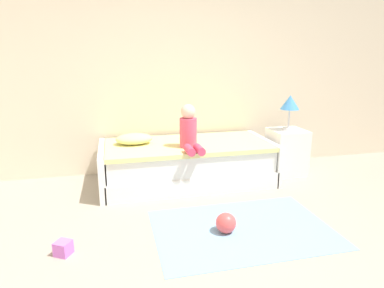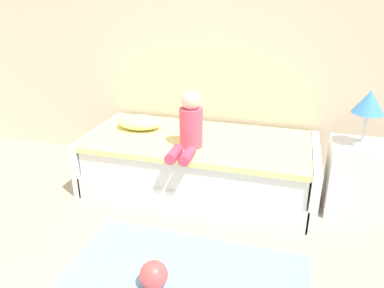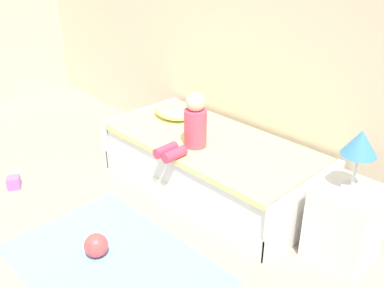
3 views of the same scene
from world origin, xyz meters
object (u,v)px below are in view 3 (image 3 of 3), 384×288
Objects in this scene: child_figure at (191,126)px; bed at (211,164)px; toy_block at (14,182)px; nightstand at (345,223)px; toy_ball at (96,245)px; table_lamp at (360,146)px; pillow at (173,112)px.

bed is at bearing 82.84° from child_figure.
toy_block is (-1.31, -1.35, -0.19)m from bed.
nightstand is at bearing -0.46° from bed.
bed reaches higher than toy_block.
nightstand is at bearing 8.97° from child_figure.
nightstand is 1.85m from toy_ball.
bed is 1.35m from nightstand.
table_lamp is at bearing 8.97° from child_figure.
table_lamp is 2.03m from toy_ball.
pillow is 2.40× the size of toy_ball.
bed is 0.51m from child_figure.
toy_ball is (0.69, -1.42, -0.47)m from pillow.
child_figure reaches higher than nightstand.
bed is 18.43× the size of toy_block.
table_lamp reaches higher than pillow.
bed is 11.50× the size of toy_ball.
table_lamp is (1.35, -0.01, 0.69)m from bed.
toy_ball is (-1.30, -1.31, -0.21)m from nightstand.
table_lamp reaches higher than bed.
toy_ball is (0.08, -1.09, -0.61)m from child_figure.
child_figure is 1.26m from toy_ball.
pillow reaches higher than bed.
pillow is 1.65m from toy_ball.
child_figure is at bearing -28.42° from pillow.
bed is at bearing 179.54° from nightstand.
toy_ball is (-1.30, -1.31, -0.84)m from table_lamp.
bed is 0.72m from pillow.
child_figure is at bearing 41.22° from toy_block.
child_figure is (-1.38, -0.22, -0.23)m from table_lamp.
nightstand reaches higher than toy_block.
child_figure is 0.70m from pillow.
nightstand is 1.33× the size of table_lamp.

